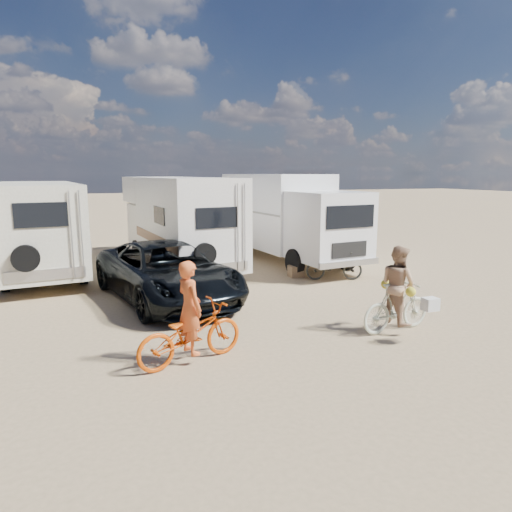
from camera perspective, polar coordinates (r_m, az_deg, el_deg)
name	(u,v)px	position (r m, az deg, el deg)	size (l,w,h in m)	color
ground	(258,330)	(9.54, 0.19, -9.35)	(140.00, 140.00, 0.00)	tan
rv_main	(177,222)	(15.94, -9.90, 4.20)	(2.20, 7.29, 3.09)	white
rv_left	(40,229)	(16.16, -25.62, 3.12)	(2.26, 7.16, 2.93)	#F2E3D0
box_truck	(289,219)	(16.58, 4.16, 4.74)	(2.29, 7.12, 3.20)	white
dark_suv	(167,272)	(11.80, -11.24, -1.95)	(2.46, 5.33, 1.48)	black
bike_man	(190,334)	(7.91, -8.29, -9.70)	(0.69, 1.97, 1.04)	#C44305
bike_woman	(397,307)	(9.78, 17.36, -6.15)	(0.49, 1.72, 1.03)	beige
rider_man	(190,318)	(7.82, -8.35, -7.71)	(0.59, 0.39, 1.62)	#D55926
rider_woman	(397,293)	(9.70, 17.46, -4.51)	(0.79, 0.61, 1.62)	tan
bike_parked	(334,265)	(13.99, 9.84, -1.18)	(0.60, 1.72, 0.90)	black
cooler	(158,300)	(11.17, -12.26, -5.46)	(0.54, 0.39, 0.43)	#2E6595
crate	(296,271)	(14.33, 5.09, -1.94)	(0.43, 0.43, 0.34)	olive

